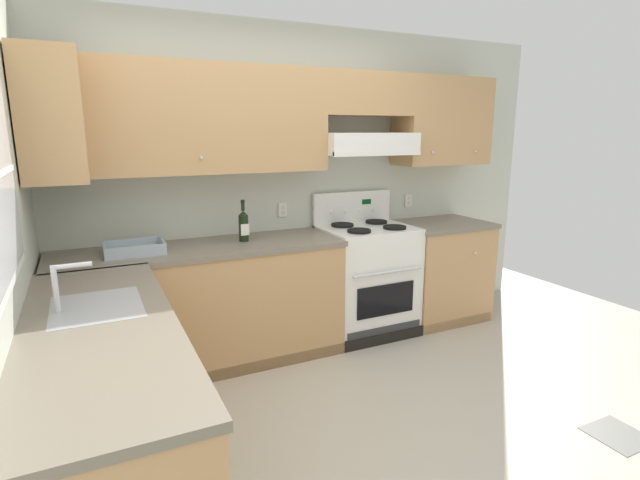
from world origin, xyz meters
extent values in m
plane|color=#B2AA99|center=(0.00, 0.00, 0.00)|extent=(7.04, 7.04, 0.00)
cube|color=slate|center=(1.40, -0.69, 0.00)|extent=(0.30, 0.30, 0.01)
cube|color=beige|center=(0.46, 1.62, 1.27)|extent=(4.68, 0.12, 2.55)
cube|color=tan|center=(-0.50, 1.38, 1.80)|extent=(1.95, 0.34, 0.76)
cube|color=tan|center=(1.71, 1.38, 1.80)|extent=(0.88, 0.34, 0.76)
cube|color=tan|center=(0.87, 1.38, 2.01)|extent=(0.80, 0.34, 0.34)
cube|color=white|center=(0.87, 1.34, 1.62)|extent=(0.80, 0.46, 0.17)
cube|color=white|center=(0.87, 1.12, 1.54)|extent=(0.80, 0.03, 0.04)
sphere|color=silver|center=(-0.50, 1.20, 1.54)|extent=(0.02, 0.02, 0.02)
sphere|color=silver|center=(1.47, 1.20, 1.54)|extent=(0.02, 0.02, 0.02)
sphere|color=silver|center=(1.95, 1.20, 1.54)|extent=(0.02, 0.02, 0.02)
cube|color=silver|center=(0.22, 1.55, 1.08)|extent=(0.08, 0.01, 0.12)
cube|color=silver|center=(0.22, 1.54, 1.10)|extent=(0.03, 0.00, 0.03)
cube|color=silver|center=(0.22, 1.54, 1.06)|extent=(0.03, 0.00, 0.03)
cube|color=silver|center=(1.49, 1.55, 1.08)|extent=(0.08, 0.01, 0.12)
cube|color=silver|center=(1.49, 1.54, 1.10)|extent=(0.03, 0.00, 0.03)
cube|color=silver|center=(1.49, 1.54, 1.06)|extent=(0.03, 0.00, 0.03)
cube|color=tan|center=(-1.38, 1.20, 1.80)|extent=(0.34, 0.64, 0.76)
cube|color=tan|center=(-0.52, 1.25, 0.44)|extent=(2.02, 0.61, 0.87)
cube|color=#756B5B|center=(-0.52, 1.25, 0.89)|extent=(2.04, 0.63, 0.04)
cube|color=tan|center=(1.65, 1.25, 0.44)|extent=(0.79, 0.61, 0.87)
cube|color=#756B5B|center=(1.65, 1.25, 0.89)|extent=(0.82, 0.63, 0.04)
cube|color=black|center=(0.26, 0.97, 0.04)|extent=(3.54, 0.06, 0.09)
sphere|color=silver|center=(-0.92, 0.93, 0.68)|extent=(0.03, 0.03, 0.03)
sphere|color=silver|center=(1.77, 0.93, 0.68)|extent=(0.03, 0.03, 0.03)
cube|color=tan|center=(-1.25, 0.00, 0.44)|extent=(0.61, 1.89, 0.87)
cube|color=#756B5B|center=(-1.25, 0.00, 0.89)|extent=(0.63, 1.91, 0.04)
cube|color=black|center=(-0.97, 0.00, 0.04)|extent=(0.06, 1.85, 0.09)
cube|color=#999B9E|center=(-1.25, 0.23, 0.91)|extent=(0.40, 0.48, 0.01)
cube|color=#28282B|center=(-1.25, 0.23, 0.84)|extent=(0.34, 0.42, 0.14)
cylinder|color=silver|center=(-1.41, 0.23, 1.02)|extent=(0.03, 0.03, 0.22)
cylinder|color=silver|center=(-1.33, 0.23, 1.12)|extent=(0.16, 0.02, 0.02)
cube|color=white|center=(0.87, 1.25, 0.46)|extent=(0.76, 0.58, 0.91)
cube|color=black|center=(0.87, 0.95, 0.38)|extent=(0.53, 0.01, 0.26)
cylinder|color=silver|center=(0.87, 0.93, 0.62)|extent=(0.65, 0.02, 0.02)
cube|color=#333333|center=(0.87, 0.96, 0.10)|extent=(0.70, 0.01, 0.11)
cube|color=white|center=(0.87, 1.25, 0.92)|extent=(0.76, 0.58, 0.02)
cube|color=white|center=(0.87, 1.52, 1.05)|extent=(0.76, 0.04, 0.29)
cube|color=#053F0C|center=(1.01, 1.50, 1.10)|extent=(0.09, 0.01, 0.04)
cylinder|color=black|center=(0.70, 1.11, 0.94)|extent=(0.19, 0.19, 0.02)
cylinder|color=black|center=(0.70, 1.11, 0.93)|extent=(0.07, 0.07, 0.01)
cylinder|color=black|center=(1.04, 1.11, 0.94)|extent=(0.19, 0.19, 0.02)
cylinder|color=black|center=(1.04, 1.11, 0.93)|extent=(0.07, 0.07, 0.01)
cylinder|color=black|center=(0.70, 1.39, 0.94)|extent=(0.19, 0.19, 0.02)
cylinder|color=black|center=(0.70, 1.39, 0.93)|extent=(0.07, 0.07, 0.01)
cylinder|color=black|center=(1.04, 1.39, 0.94)|extent=(0.19, 0.19, 0.02)
cylinder|color=black|center=(1.04, 1.39, 0.93)|extent=(0.07, 0.07, 0.01)
cylinder|color=white|center=(0.66, 1.50, 1.03)|extent=(0.04, 0.02, 0.04)
cylinder|color=white|center=(0.81, 1.50, 1.03)|extent=(0.04, 0.02, 0.04)
cylinder|color=white|center=(0.95, 1.50, 1.03)|extent=(0.04, 0.02, 0.04)
cylinder|color=white|center=(1.09, 1.50, 1.03)|extent=(0.04, 0.02, 0.04)
cylinder|color=black|center=(-0.20, 1.28, 1.01)|extent=(0.07, 0.07, 0.19)
cone|color=black|center=(-0.20, 1.28, 1.12)|extent=(0.07, 0.07, 0.04)
cylinder|color=black|center=(-0.20, 1.28, 1.18)|extent=(0.03, 0.03, 0.08)
cylinder|color=black|center=(-0.20, 1.28, 1.21)|extent=(0.03, 0.03, 0.02)
cube|color=silver|center=(-0.20, 1.24, 1.00)|extent=(0.06, 0.00, 0.09)
cube|color=#9EADB7|center=(-0.98, 1.24, 0.92)|extent=(0.31, 0.22, 0.02)
cube|color=#9EADB7|center=(-0.98, 1.11, 0.95)|extent=(0.39, 0.01, 0.08)
cube|color=#9EADB7|center=(-0.98, 1.37, 0.95)|extent=(0.39, 0.01, 0.08)
cube|color=#9EADB7|center=(-1.16, 1.24, 0.95)|extent=(0.01, 0.25, 0.08)
cube|color=#9EADB7|center=(-0.79, 1.24, 0.95)|extent=(0.01, 0.25, 0.08)
camera|label=1|loc=(-1.25, -2.19, 1.72)|focal=27.41mm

